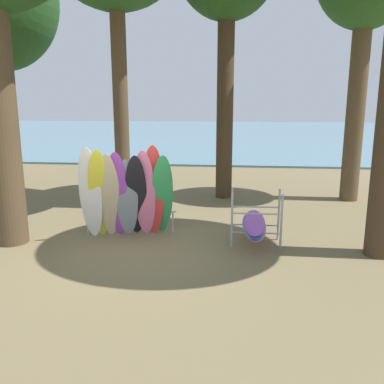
% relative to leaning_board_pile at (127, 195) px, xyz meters
% --- Properties ---
extents(ground_plane, '(80.00, 80.00, 0.00)m').
position_rel_leaning_board_pile_xyz_m(ground_plane, '(0.41, -0.79, -1.06)').
color(ground_plane, brown).
extents(lake_water, '(80.00, 36.00, 0.10)m').
position_rel_leaning_board_pile_xyz_m(lake_water, '(0.41, 28.68, -1.01)').
color(lake_water, slate).
rests_on(lake_water, ground).
extents(leaning_board_pile, '(2.27, 1.22, 2.27)m').
position_rel_leaning_board_pile_xyz_m(leaning_board_pile, '(0.00, 0.00, 0.00)').
color(leaning_board_pile, white).
rests_on(leaning_board_pile, ground).
extents(board_storage_rack, '(1.15, 2.12, 1.25)m').
position_rel_leaning_board_pile_xyz_m(board_storage_rack, '(3.03, -0.10, -0.59)').
color(board_storage_rack, '#9EA0A5').
rests_on(board_storage_rack, ground).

